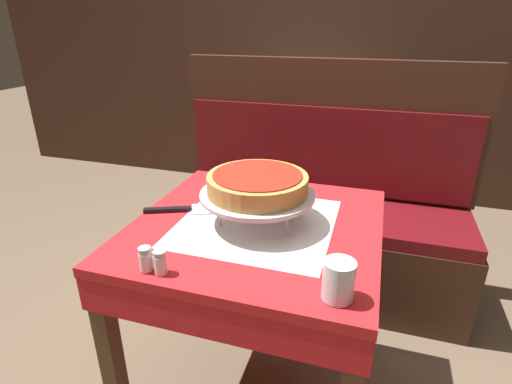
# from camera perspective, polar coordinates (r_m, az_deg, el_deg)

# --- Properties ---
(dining_table_front) EXTENTS (0.74, 0.74, 0.73)m
(dining_table_front) POSITION_cam_1_polar(r_m,az_deg,el_deg) (1.27, 0.10, -8.16)
(dining_table_front) COLOR red
(dining_table_front) RESTS_ON ground_plane
(dining_table_rear) EXTENTS (0.74, 0.74, 0.73)m
(dining_table_rear) POSITION_cam_1_polar(r_m,az_deg,el_deg) (2.77, 6.26, 9.19)
(dining_table_rear) COLOR beige
(dining_table_rear) RESTS_ON ground_plane
(booth_bench) EXTENTS (1.45, 0.46, 1.14)m
(booth_bench) POSITION_cam_1_polar(r_m,az_deg,el_deg) (2.06, 8.56, -4.86)
(booth_bench) COLOR #3D2316
(booth_bench) RESTS_ON ground_plane
(back_wall_panel) EXTENTS (6.00, 0.04, 2.40)m
(back_wall_panel) POSITION_cam_1_polar(r_m,az_deg,el_deg) (3.15, 12.36, 21.07)
(back_wall_panel) COLOR #3D2319
(back_wall_panel) RESTS_ON ground_plane
(pizza_pan_stand) EXTENTS (0.34, 0.34, 0.10)m
(pizza_pan_stand) POSITION_cam_1_polar(r_m,az_deg,el_deg) (1.19, 0.43, -0.55)
(pizza_pan_stand) COLOR #ADADB2
(pizza_pan_stand) RESTS_ON dining_table_front
(deep_dish_pizza) EXTENTS (0.30, 0.30, 0.06)m
(deep_dish_pizza) POSITION_cam_1_polar(r_m,az_deg,el_deg) (1.17, 0.44, 1.22)
(deep_dish_pizza) COLOR #C68E47
(deep_dish_pizza) RESTS_ON pizza_pan_stand
(pizza_server) EXTENTS (0.24, 0.14, 0.01)m
(pizza_server) POSITION_cam_1_polar(r_m,az_deg,el_deg) (1.31, -10.17, -2.44)
(pizza_server) COLOR #BCBCC1
(pizza_server) RESTS_ON dining_table_front
(water_glass_near) EXTENTS (0.07, 0.07, 0.09)m
(water_glass_near) POSITION_cam_1_polar(r_m,az_deg,el_deg) (0.91, 11.72, -12.23)
(water_glass_near) COLOR silver
(water_glass_near) RESTS_ON dining_table_front
(salt_shaker) EXTENTS (0.03, 0.03, 0.06)m
(salt_shaker) POSITION_cam_1_polar(r_m,az_deg,el_deg) (1.02, -15.48, -9.22)
(salt_shaker) COLOR silver
(salt_shaker) RESTS_ON dining_table_front
(pepper_shaker) EXTENTS (0.03, 0.03, 0.06)m
(pepper_shaker) POSITION_cam_1_polar(r_m,az_deg,el_deg) (1.00, -13.52, -9.72)
(pepper_shaker) COLOR silver
(pepper_shaker) RESTS_ON dining_table_front
(condiment_caddy) EXTENTS (0.11, 0.11, 0.18)m
(condiment_caddy) POSITION_cam_1_polar(r_m,az_deg,el_deg) (2.83, 4.64, 12.75)
(condiment_caddy) COLOR black
(condiment_caddy) RESTS_ON dining_table_rear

